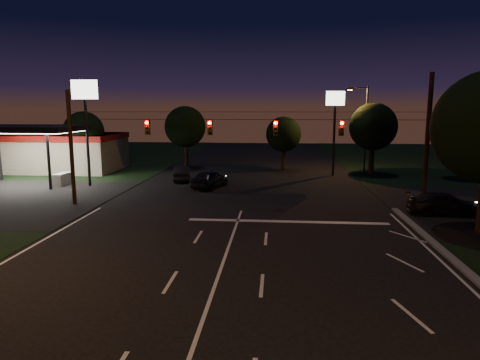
# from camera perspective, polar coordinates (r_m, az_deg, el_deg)

# --- Properties ---
(ground) EXTENTS (140.00, 140.00, 0.00)m
(ground) POSITION_cam_1_polar(r_m,az_deg,el_deg) (15.37, -4.37, -16.53)
(ground) COLOR black
(ground) RESTS_ON ground
(stop_bar) EXTENTS (12.00, 0.50, 0.01)m
(stop_bar) POSITION_cam_1_polar(r_m,az_deg,el_deg) (26.01, 6.34, -5.52)
(stop_bar) COLOR silver
(stop_bar) RESTS_ON ground
(utility_pole_right) EXTENTS (0.30, 0.30, 9.00)m
(utility_pole_right) POSITION_cam_1_polar(r_m,az_deg,el_deg) (30.95, 23.12, -3.81)
(utility_pole_right) COLOR black
(utility_pole_right) RESTS_ON ground
(utility_pole_left) EXTENTS (0.28, 0.28, 8.00)m
(utility_pole_left) POSITION_cam_1_polar(r_m,az_deg,el_deg) (32.69, -21.16, -3.01)
(utility_pole_left) COLOR black
(utility_pole_left) RESTS_ON ground
(signal_span) EXTENTS (24.00, 0.40, 1.56)m
(signal_span) POSITION_cam_1_polar(r_m,az_deg,el_deg) (28.69, 0.34, 7.08)
(signal_span) COLOR black
(signal_span) RESTS_ON ground
(gas_station) EXTENTS (14.20, 16.10, 5.25)m
(gas_station) POSITION_cam_1_polar(r_m,az_deg,el_deg) (50.39, -23.79, 3.79)
(gas_station) COLOR gray
(gas_station) RESTS_ON ground
(pole_sign_left_near) EXTENTS (2.20, 0.30, 9.10)m
(pole_sign_left_near) POSITION_cam_1_polar(r_m,az_deg,el_deg) (39.17, -19.93, 9.34)
(pole_sign_left_near) COLOR black
(pole_sign_left_near) RESTS_ON ground
(pole_sign_right) EXTENTS (1.80, 0.30, 8.40)m
(pole_sign_right) POSITION_cam_1_polar(r_m,az_deg,el_deg) (43.98, 12.53, 8.68)
(pole_sign_right) COLOR black
(pole_sign_right) RESTS_ON ground
(street_light_right_far) EXTENTS (2.20, 0.35, 9.00)m
(street_light_right_far) POSITION_cam_1_polar(r_m,az_deg,el_deg) (46.50, 16.16, 7.34)
(street_light_right_far) COLOR black
(street_light_right_far) RESTS_ON ground
(tree_far_a) EXTENTS (4.20, 4.20, 6.42)m
(tree_far_a) POSITION_cam_1_polar(r_m,az_deg,el_deg) (48.27, -20.03, 6.03)
(tree_far_a) COLOR black
(tree_far_a) RESTS_ON ground
(tree_far_b) EXTENTS (4.60, 4.60, 6.98)m
(tree_far_b) POSITION_cam_1_polar(r_m,az_deg,el_deg) (48.88, -7.26, 6.99)
(tree_far_b) COLOR black
(tree_far_b) RESTS_ON ground
(tree_far_c) EXTENTS (3.80, 3.80, 5.86)m
(tree_far_c) POSITION_cam_1_polar(r_m,az_deg,el_deg) (46.81, 5.84, 6.03)
(tree_far_c) COLOR black
(tree_far_c) RESTS_ON ground
(tree_far_d) EXTENTS (4.80, 4.80, 7.30)m
(tree_far_d) POSITION_cam_1_polar(r_m,az_deg,el_deg) (45.83, 17.31, 6.73)
(tree_far_d) COLOR black
(tree_far_d) RESTS_ON ground
(tree_far_e) EXTENTS (4.00, 4.00, 6.18)m
(tree_far_e) POSITION_cam_1_polar(r_m,az_deg,el_deg) (46.32, 27.54, 5.23)
(tree_far_e) COLOR black
(tree_far_e) RESTS_ON ground
(car_oncoming_a) EXTENTS (3.05, 4.83, 1.53)m
(car_oncoming_a) POSITION_cam_1_polar(r_m,az_deg,el_deg) (36.69, -4.05, 0.16)
(car_oncoming_a) COLOR black
(car_oncoming_a) RESTS_ON ground
(car_oncoming_b) EXTENTS (2.20, 4.33, 1.36)m
(car_oncoming_b) POSITION_cam_1_polar(r_m,az_deg,el_deg) (40.53, -7.76, 0.87)
(car_oncoming_b) COLOR black
(car_oncoming_b) RESTS_ON ground
(car_cross) EXTENTS (4.91, 2.28, 1.39)m
(car_cross) POSITION_cam_1_polar(r_m,az_deg,el_deg) (30.36, 25.82, -2.91)
(car_cross) COLOR black
(car_cross) RESTS_ON ground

